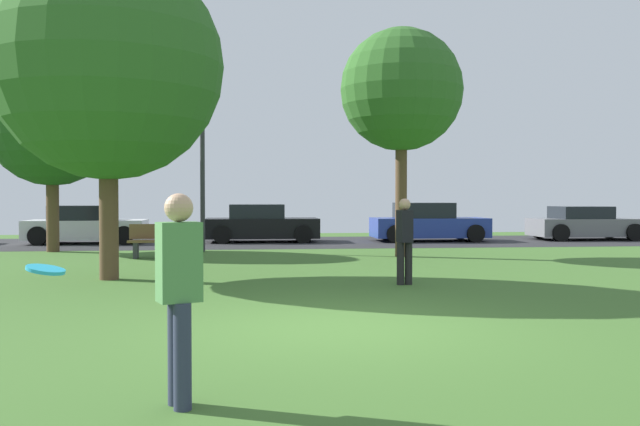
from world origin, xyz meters
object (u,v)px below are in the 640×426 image
at_px(frisbee_disc, 46,270).
at_px(parked_car_white, 86,226).
at_px(person_thrower, 179,289).
at_px(park_bench, 159,241).
at_px(street_lamp_post, 203,176).
at_px(oak_tree_left, 401,90).
at_px(oak_tree_center, 108,66).
at_px(parked_car_grey, 585,224).
at_px(parked_car_blue, 428,224).
at_px(parked_car_black, 261,225).
at_px(person_bystander, 405,238).
at_px(birch_tree_lone, 52,122).

relative_size(frisbee_disc, parked_car_white, 0.08).
xyz_separation_m(person_thrower, parked_car_white, (-5.00, 19.31, -0.31)).
distance_m(park_bench, street_lamp_post, 2.88).
distance_m(oak_tree_left, person_thrower, 14.29).
relative_size(oak_tree_center, parked_car_grey, 1.60).
bearing_deg(parked_car_blue, parked_car_black, 177.86).
relative_size(person_bystander, frisbee_disc, 4.78).
height_order(parked_car_white, street_lamp_post, street_lamp_post).
height_order(oak_tree_left, person_bystander, oak_tree_left).
bearing_deg(oak_tree_left, birch_tree_lone, 164.43).
xyz_separation_m(oak_tree_left, parked_car_blue, (2.44, 6.26, -3.87)).
bearing_deg(person_thrower, oak_tree_left, -131.61).
bearing_deg(parked_car_black, oak_tree_left, -60.61).
relative_size(oak_tree_left, park_bench, 3.88).
bearing_deg(parked_car_grey, street_lamp_post, -163.83).
distance_m(parked_car_black, street_lamp_post, 4.83).
height_order(parked_car_blue, parked_car_grey, parked_car_blue).
height_order(oak_tree_left, parked_car_black, oak_tree_left).
bearing_deg(street_lamp_post, oak_tree_left, -22.91).
relative_size(parked_car_white, street_lamp_post, 0.89).
height_order(birch_tree_lone, oak_tree_left, oak_tree_left).
relative_size(person_thrower, parked_car_white, 0.42).
distance_m(person_bystander, parked_car_white, 14.85).
bearing_deg(street_lamp_post, park_bench, -117.17).
xyz_separation_m(oak_tree_center, person_thrower, (2.16, -8.54, -3.29)).
bearing_deg(parked_car_black, park_bench, -114.81).
height_order(oak_tree_center, park_bench, oak_tree_center).
height_order(frisbee_disc, parked_car_grey, parked_car_grey).
distance_m(oak_tree_center, person_bystander, 6.69).
height_order(parked_car_white, park_bench, parked_car_white).
bearing_deg(birch_tree_lone, person_thrower, -71.89).
distance_m(birch_tree_lone, parked_car_white, 4.80).
bearing_deg(oak_tree_left, frisbee_disc, -112.92).
distance_m(frisbee_disc, street_lamp_post, 15.71).
distance_m(birch_tree_lone, person_bystander, 12.55).
xyz_separation_m(birch_tree_lone, person_bystander, (8.61, -8.64, -2.95)).
bearing_deg(frisbee_disc, oak_tree_left, 67.08).
distance_m(oak_tree_center, oak_tree_left, 8.22).
bearing_deg(park_bench, frisbee_disc, 93.60).
height_order(person_bystander, parked_car_black, person_bystander).
height_order(frisbee_disc, park_bench, frisbee_disc).
xyz_separation_m(birch_tree_lone, person_thrower, (5.15, -15.75, -2.91)).
distance_m(oak_tree_left, park_bench, 7.67).
distance_m(birch_tree_lone, park_bench, 5.37).
bearing_deg(person_thrower, parked_car_black, -114.76).
relative_size(frisbee_disc, parked_car_black, 0.08).
relative_size(parked_car_blue, street_lamp_post, 0.92).
height_order(birch_tree_lone, parked_car_black, birch_tree_lone).
bearing_deg(oak_tree_left, parked_car_black, 119.39).
bearing_deg(oak_tree_left, parked_car_blue, 68.72).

